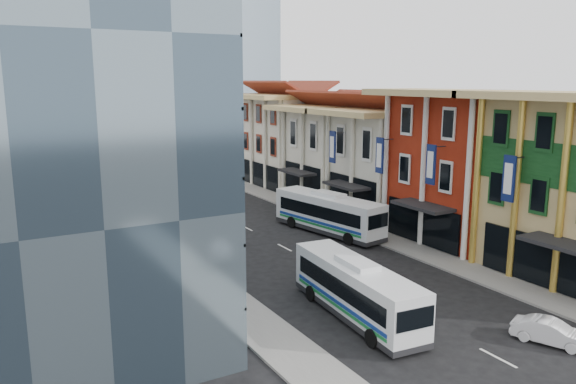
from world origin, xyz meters
TOP-DOWN VIEW (x-y plane):
  - ground at (0.00, 0.00)m, footprint 200.00×200.00m
  - sidewalk_right at (8.50, 22.00)m, footprint 3.00×90.00m
  - sidewalk_left at (-8.50, 22.00)m, footprint 3.00×90.00m
  - shophouse_red at (14.00, 17.00)m, footprint 8.00×10.00m
  - shophouse_cream_near at (14.00, 26.50)m, footprint 8.00×9.00m
  - shophouse_cream_mid at (14.00, 35.50)m, footprint 8.00×9.00m
  - shophouse_cream_far at (14.00, 46.00)m, footprint 8.00×12.00m
  - office_tower at (-17.00, 19.00)m, footprint 12.00×26.00m
  - office_block_far at (-16.00, 42.00)m, footprint 10.00×18.00m
  - bus_left_near at (-3.11, 8.30)m, footprint 3.38×10.83m
  - bus_left_far at (-5.50, 32.39)m, footprint 5.79×10.10m
  - bus_right at (5.50, 23.96)m, footprint 4.66×11.72m
  - sedan_right at (3.54, 0.72)m, footprint 2.73×3.98m

SIDE VIEW (x-z plane):
  - ground at x=0.00m, z-range 0.00..0.00m
  - sidewalk_right at x=8.50m, z-range 0.00..0.15m
  - sidewalk_left at x=-8.50m, z-range 0.00..0.15m
  - sedan_right at x=3.54m, z-range 0.00..1.24m
  - bus_left_far at x=-5.50m, z-range 0.00..3.19m
  - bus_left_near at x=-3.11m, z-range 0.00..3.42m
  - bus_right at x=5.50m, z-range 0.00..3.67m
  - shophouse_cream_near at x=14.00m, z-range 0.00..10.00m
  - shophouse_cream_mid at x=14.00m, z-range 0.00..10.00m
  - shophouse_cream_far at x=14.00m, z-range 0.00..11.00m
  - shophouse_red at x=14.00m, z-range 0.00..12.00m
  - office_block_far at x=-16.00m, z-range 0.00..14.00m
  - office_tower at x=-17.00m, z-range 0.00..30.00m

